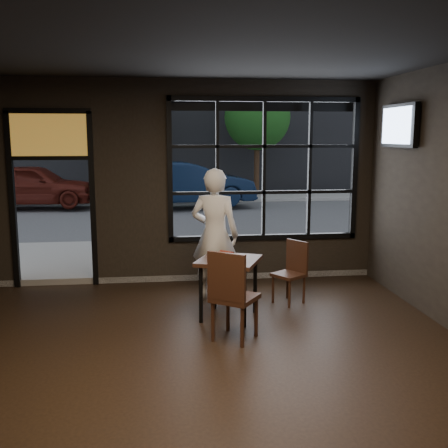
{
  "coord_description": "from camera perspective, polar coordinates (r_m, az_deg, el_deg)",
  "views": [
    {
      "loc": [
        -0.43,
        -4.76,
        2.34
      ],
      "look_at": [
        0.4,
        2.2,
        1.15
      ],
      "focal_mm": 42.0,
      "sensor_mm": 36.0,
      "label": 1
    }
  ],
  "objects": [
    {
      "name": "chair_near",
      "position": [
        6.07,
        1.19,
        -7.69
      ],
      "size": [
        0.64,
        0.64,
        1.07
      ],
      "primitive_type": "cube",
      "rotation": [
        0.0,
        0.0,
        2.54
      ],
      "color": "black",
      "rests_on": "floor"
    },
    {
      "name": "man",
      "position": [
        7.43,
        -1.01,
        -1.18
      ],
      "size": [
        0.81,
        0.67,
        1.89
      ],
      "primitive_type": "imported",
      "rotation": [
        0.0,
        0.0,
        2.78
      ],
      "color": "silver",
      "rests_on": "floor"
    },
    {
      "name": "tree_right",
      "position": [
        20.3,
        3.64,
        11.5
      ],
      "size": [
        2.51,
        2.51,
        4.28
      ],
      "color": "#332114",
      "rests_on": "street_asphalt"
    },
    {
      "name": "maroon_car",
      "position": [
        17.83,
        -20.1,
        4.02
      ],
      "size": [
        4.09,
        1.86,
        1.36
      ],
      "primitive_type": "imported",
      "rotation": [
        0.0,
        0.0,
        1.51
      ],
      "color": "#4E160E",
      "rests_on": "street_asphalt"
    },
    {
      "name": "cup",
      "position": [
        6.59,
        -0.95,
        -3.61
      ],
      "size": [
        0.15,
        0.15,
        0.1
      ],
      "primitive_type": "imported",
      "rotation": [
        0.0,
        0.0,
        -0.27
      ],
      "color": "silver",
      "rests_on": "cafe_table"
    },
    {
      "name": "tree_left",
      "position": [
        19.53,
        -10.1,
        12.24
      ],
      "size": [
        2.73,
        2.73,
        4.66
      ],
      "color": "#332114",
      "rests_on": "street_asphalt"
    },
    {
      "name": "cafe_table",
      "position": [
        6.8,
        0.52,
        -6.99
      ],
      "size": [
        0.96,
        0.96,
        0.79
      ],
      "primitive_type": "cube",
      "rotation": [
        0.0,
        0.0,
        -0.41
      ],
      "color": "black",
      "rests_on": "floor"
    },
    {
      "name": "tv",
      "position": [
        7.93,
        18.55,
        10.12
      ],
      "size": [
        0.12,
        1.04,
        0.61
      ],
      "primitive_type": "cube",
      "color": "black",
      "rests_on": "wall_right"
    },
    {
      "name": "ceiling",
      "position": [
        4.86,
        -1.7,
        19.97
      ],
      "size": [
        6.0,
        7.0,
        0.02
      ],
      "primitive_type": "cube",
      "color": "black",
      "rests_on": "ground"
    },
    {
      "name": "window_frame",
      "position": [
        8.44,
        4.37,
        5.93
      ],
      "size": [
        3.06,
        0.12,
        2.28
      ],
      "primitive_type": "cube",
      "color": "black",
      "rests_on": "ground"
    },
    {
      "name": "hotdog",
      "position": [
        6.84,
        0.3,
        -3.28
      ],
      "size": [
        0.21,
        0.19,
        0.06
      ],
      "primitive_type": null,
      "rotation": [
        0.0,
        0.0,
        -0.69
      ],
      "color": "tan",
      "rests_on": "cafe_table"
    },
    {
      "name": "building_across",
      "position": [
        28.24,
        -6.21,
        20.09
      ],
      "size": [
        28.0,
        12.0,
        15.0
      ],
      "primitive_type": "cube",
      "color": "#5B5956",
      "rests_on": "ground"
    },
    {
      "name": "navy_car",
      "position": [
        16.89,
        -3.92,
        4.37
      ],
      "size": [
        4.44,
        2.12,
        1.4
      ],
      "primitive_type": "imported",
      "rotation": [
        0.0,
        0.0,
        1.72
      ],
      "color": "black",
      "rests_on": "street_asphalt"
    },
    {
      "name": "floor",
      "position": [
        5.32,
        -1.52,
        -16.55
      ],
      "size": [
        6.0,
        7.0,
        0.02
      ],
      "primitive_type": "cube",
      "color": "black",
      "rests_on": "ground"
    },
    {
      "name": "chair_window",
      "position": [
        7.42,
        7.06,
        -5.28
      ],
      "size": [
        0.53,
        0.53,
        0.88
      ],
      "primitive_type": "cube",
      "rotation": [
        0.0,
        0.0,
        -0.96
      ],
      "color": "black",
      "rests_on": "floor"
    },
    {
      "name": "street_asphalt",
      "position": [
        28.86,
        -5.97,
        4.87
      ],
      "size": [
        60.0,
        41.0,
        0.04
      ],
      "primitive_type": "cube",
      "color": "#545456",
      "rests_on": "ground"
    },
    {
      "name": "stained_transom",
      "position": [
        8.42,
        -18.49,
        9.21
      ],
      "size": [
        1.2,
        0.06,
        0.7
      ],
      "primitive_type": "cube",
      "color": "orange",
      "rests_on": "ground"
    }
  ]
}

